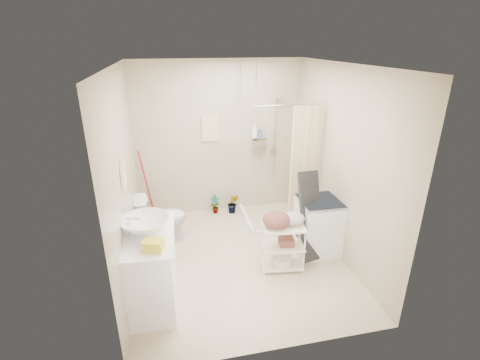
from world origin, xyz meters
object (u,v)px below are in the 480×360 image
Objects in this scene: toilet at (161,218)px; laundry_rack at (283,243)px; vanity at (151,269)px; washing_machine at (318,226)px.

laundry_rack is at bearing -125.68° from toilet.
vanity reaches higher than toilet.
toilet is 2.32m from washing_machine.
laundry_rack is (1.68, 0.30, -0.07)m from vanity.
washing_machine is (2.30, 0.59, -0.05)m from vanity.
vanity reaches higher than laundry_rack.
laundry_rack is (1.56, -1.06, 0.01)m from toilet.
vanity is 1.71m from laundry_rack.
vanity is 2.37m from washing_machine.
toilet is (0.12, 1.37, -0.08)m from vanity.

